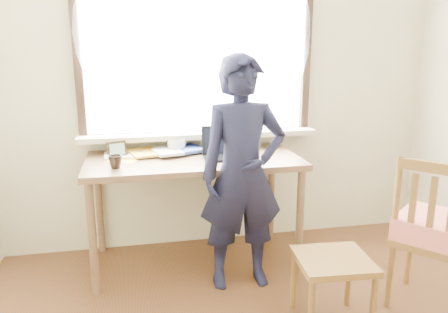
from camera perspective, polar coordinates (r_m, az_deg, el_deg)
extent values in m
cube|color=beige|center=(3.50, -0.19, 9.26)|extent=(3.50, 0.02, 2.60)
cube|color=white|center=(3.44, -3.51, 14.15)|extent=(1.70, 0.01, 1.30)
cube|color=black|center=(3.49, -3.31, 2.91)|extent=(1.82, 0.06, 0.06)
cube|color=black|center=(3.41, -18.69, 13.47)|extent=(0.06, 0.06, 1.30)
cube|color=black|center=(3.66, 10.70, 13.92)|extent=(0.06, 0.06, 1.30)
cube|color=beige|center=(3.42, -3.13, 2.86)|extent=(1.85, 0.20, 0.04)
cube|color=white|center=(3.37, -3.34, 15.86)|extent=(1.95, 0.02, 1.65)
cube|color=brown|center=(3.17, -4.02, -0.50)|extent=(1.53, 0.76, 0.04)
cylinder|color=brown|center=(2.98, -16.79, -10.35)|extent=(0.05, 0.05, 0.77)
cylinder|color=brown|center=(3.59, -15.99, -6.12)|extent=(0.05, 0.05, 0.77)
cylinder|color=brown|center=(3.18, 9.87, -8.44)|extent=(0.05, 0.05, 0.77)
cylinder|color=brown|center=(3.75, 6.19, -4.78)|extent=(0.05, 0.05, 0.77)
cube|color=black|center=(3.13, 0.21, -0.11)|extent=(0.33, 0.24, 0.02)
cube|color=black|center=(3.21, -0.10, 2.16)|extent=(0.32, 0.08, 0.21)
cube|color=black|center=(3.21, -0.10, 2.16)|extent=(0.28, 0.07, 0.17)
cube|color=black|center=(3.12, 0.24, -0.10)|extent=(0.29, 0.15, 0.00)
imported|color=white|center=(3.31, -6.22, 1.42)|extent=(0.19, 0.19, 0.11)
imported|color=black|center=(2.95, -14.00, -0.69)|extent=(0.10, 0.10, 0.09)
ellipsoid|color=black|center=(3.15, 3.84, 0.13)|extent=(0.08, 0.06, 0.03)
cube|color=white|center=(3.21, -12.46, -0.21)|extent=(0.35, 0.37, 0.00)
cube|color=white|center=(3.38, -8.49, 0.88)|extent=(0.34, 0.35, 0.02)
cube|color=white|center=(3.33, -10.73, 0.71)|extent=(0.21, 0.27, 0.02)
cube|color=white|center=(3.38, -10.60, 0.88)|extent=(0.25, 0.33, 0.01)
cube|color=white|center=(3.41, -4.88, 1.20)|extent=(0.30, 0.31, 0.00)
cube|color=maroon|center=(3.37, -12.44, 0.98)|extent=(0.31, 0.32, 0.02)
imported|color=white|center=(3.36, -10.04, 0.73)|extent=(0.27, 0.30, 0.02)
imported|color=white|center=(3.49, 1.67, 1.39)|extent=(0.28, 0.31, 0.02)
cube|color=black|center=(3.23, -13.82, 0.78)|extent=(0.14, 0.06, 0.11)
cube|color=#547D37|center=(3.23, -13.82, 0.78)|extent=(0.10, 0.04, 0.08)
cube|color=brown|center=(2.64, 14.09, -13.06)|extent=(0.44, 0.42, 0.04)
cylinder|color=brown|center=(2.55, 11.29, -19.37)|extent=(0.03, 0.03, 0.38)
cylinder|color=brown|center=(2.83, 9.06, -15.74)|extent=(0.03, 0.03, 0.38)
cylinder|color=brown|center=(2.68, 18.91, -18.19)|extent=(0.03, 0.03, 0.38)
cylinder|color=brown|center=(2.94, 15.96, -14.90)|extent=(0.03, 0.03, 0.38)
cube|color=brown|center=(3.01, 25.93, -9.86)|extent=(0.62, 0.62, 0.04)
cylinder|color=brown|center=(3.31, 22.99, -11.79)|extent=(0.04, 0.04, 0.42)
cylinder|color=brown|center=(2.99, 20.81, -14.42)|extent=(0.04, 0.04, 0.42)
cylinder|color=brown|center=(2.78, 21.63, -5.21)|extent=(0.04, 0.04, 0.51)
cube|color=brown|center=(2.67, 26.01, -1.35)|extent=(0.28, 0.34, 0.06)
cube|color=brown|center=(2.74, 25.45, -6.53)|extent=(0.04, 0.04, 0.41)
cube|color=brown|center=(2.77, 23.39, -6.15)|extent=(0.04, 0.04, 0.41)
cube|color=red|center=(2.98, 26.10, -8.32)|extent=(0.61, 0.61, 0.13)
imported|color=black|center=(2.88, 2.44, -2.32)|extent=(0.57, 0.38, 1.56)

